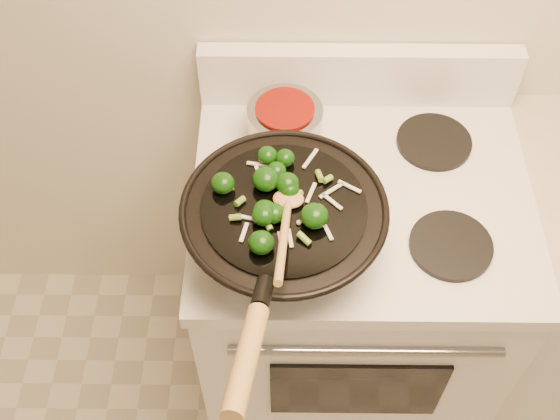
{
  "coord_description": "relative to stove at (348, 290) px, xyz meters",
  "views": [
    {
      "loc": [
        -0.22,
        0.18,
        2.18
      ],
      "look_at": [
        -0.22,
        1.03,
        1.04
      ],
      "focal_mm": 45.0,
      "sensor_mm": 36.0,
      "label": 1
    }
  ],
  "objects": [
    {
      "name": "wok",
      "position": [
        -0.18,
        -0.16,
        0.53
      ],
      "size": [
        0.42,
        0.7,
        0.28
      ],
      "color": "black",
      "rests_on": "stove"
    },
    {
      "name": "wooden_spoon",
      "position": [
        -0.18,
        -0.22,
        0.63
      ],
      "size": [
        0.07,
        0.28,
        0.11
      ],
      "color": "#B68A47",
      "rests_on": "wok"
    },
    {
      "name": "stove",
      "position": [
        0.0,
        0.0,
        0.0
      ],
      "size": [
        0.78,
        0.67,
        1.08
      ],
      "color": "white",
      "rests_on": "ground"
    },
    {
      "name": "saucepan",
      "position": [
        -0.18,
        0.15,
        0.51
      ],
      "size": [
        0.18,
        0.28,
        0.1
      ],
      "color": "gray",
      "rests_on": "stove"
    },
    {
      "name": "stirfry",
      "position": [
        -0.2,
        -0.14,
        0.61
      ],
      "size": [
        0.31,
        0.32,
        0.05
      ],
      "color": "#0E3608",
      "rests_on": "wok"
    }
  ]
}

